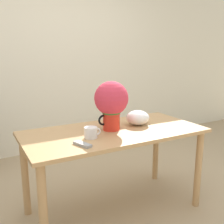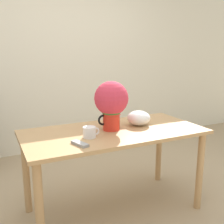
{
  "view_description": "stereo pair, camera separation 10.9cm",
  "coord_description": "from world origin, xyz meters",
  "views": [
    {
      "loc": [
        -1.06,
        -1.7,
        1.39
      ],
      "look_at": [
        -0.03,
        0.19,
        0.91
      ],
      "focal_mm": 42.0,
      "sensor_mm": 36.0,
      "label": 1
    },
    {
      "loc": [
        -0.96,
        -1.75,
        1.39
      ],
      "look_at": [
        -0.03,
        0.19,
        0.91
      ],
      "focal_mm": 42.0,
      "sensor_mm": 36.0,
      "label": 2
    }
  ],
  "objects": [
    {
      "name": "ground_plane",
      "position": [
        0.0,
        0.0,
        0.0
      ],
      "size": [
        12.0,
        12.0,
        0.0
      ],
      "primitive_type": "plane",
      "color": "tan"
    },
    {
      "name": "wall_back",
      "position": [
        0.0,
        1.94,
        1.3
      ],
      "size": [
        8.0,
        0.05,
        2.6
      ],
      "color": "#EDE5CC",
      "rests_on": "ground_plane"
    },
    {
      "name": "table",
      "position": [
        -0.02,
        0.16,
        0.65
      ],
      "size": [
        1.52,
        0.74,
        0.75
      ],
      "color": "tan",
      "rests_on": "ground_plane"
    },
    {
      "name": "flower_vase",
      "position": [
        -0.04,
        0.19,
        0.99
      ],
      "size": [
        0.29,
        0.29,
        0.42
      ],
      "color": "red",
      "rests_on": "table"
    },
    {
      "name": "coffee_mug",
      "position": [
        -0.28,
        0.07,
        0.79
      ],
      "size": [
        0.13,
        0.1,
        0.09
      ],
      "color": "white",
      "rests_on": "table"
    },
    {
      "name": "white_bowl",
      "position": [
        0.25,
        0.22,
        0.82
      ],
      "size": [
        0.21,
        0.21,
        0.13
      ],
      "color": "white",
      "rests_on": "table"
    },
    {
      "name": "remote_control",
      "position": [
        -0.4,
        -0.06,
        0.76
      ],
      "size": [
        0.1,
        0.16,
        0.02
      ],
      "color": "#999999",
      "rests_on": "table"
    }
  ]
}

